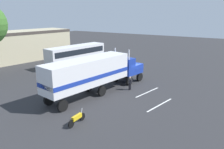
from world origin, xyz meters
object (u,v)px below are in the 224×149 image
Objects in this scene: semi_truck at (95,72)px; person_bystander at (130,83)px; parked_bus at (76,54)px; motorcycle at (77,118)px.

person_bystander is at bearing -43.33° from semi_truck.
person_bystander is 0.14× the size of parked_bus.
semi_truck reaches higher than motorcycle.
semi_truck is 6.81× the size of motorcycle.
parked_bus reaches higher than person_bystander.
semi_truck is 7.52m from motorcycle.
semi_truck is at bearing -131.73° from parked_bus.
motorcycle is at bearing -140.20° from parked_bus.
motorcycle is (-6.66, -2.83, -2.04)m from semi_truck.
person_bystander is (3.01, -2.84, -1.63)m from semi_truck.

